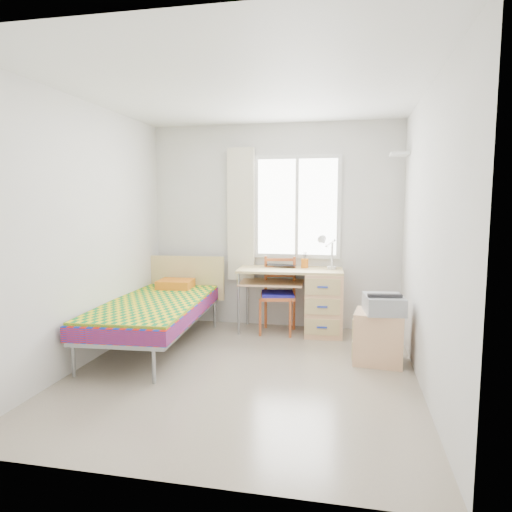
{
  "coord_description": "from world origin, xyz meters",
  "views": [
    {
      "loc": [
        0.96,
        -4.06,
        1.62
      ],
      "look_at": [
        0.01,
        0.55,
        1.06
      ],
      "focal_mm": 32.0,
      "sensor_mm": 36.0,
      "label": 1
    }
  ],
  "objects_px": {
    "cabinet": "(379,337)",
    "chair": "(279,290)",
    "bed": "(158,307)",
    "desk": "(318,299)",
    "printer": "(384,304)"
  },
  "relations": [
    {
      "from": "bed",
      "to": "chair",
      "type": "xyz_separation_m",
      "value": [
        1.24,
        0.84,
        0.09
      ]
    },
    {
      "from": "bed",
      "to": "printer",
      "type": "bearing_deg",
      "value": -5.58
    },
    {
      "from": "desk",
      "to": "printer",
      "type": "height_order",
      "value": "desk"
    },
    {
      "from": "printer",
      "to": "bed",
      "type": "bearing_deg",
      "value": 170.98
    },
    {
      "from": "bed",
      "to": "chair",
      "type": "bearing_deg",
      "value": 30.38
    },
    {
      "from": "desk",
      "to": "cabinet",
      "type": "distance_m",
      "value": 1.14
    },
    {
      "from": "desk",
      "to": "cabinet",
      "type": "relative_size",
      "value": 2.48
    },
    {
      "from": "chair",
      "to": "cabinet",
      "type": "height_order",
      "value": "chair"
    },
    {
      "from": "cabinet",
      "to": "chair",
      "type": "bearing_deg",
      "value": 148.62
    },
    {
      "from": "bed",
      "to": "desk",
      "type": "height_order",
      "value": "bed"
    },
    {
      "from": "cabinet",
      "to": "desk",
      "type": "bearing_deg",
      "value": 132.73
    },
    {
      "from": "bed",
      "to": "desk",
      "type": "bearing_deg",
      "value": 22.84
    },
    {
      "from": "chair",
      "to": "printer",
      "type": "height_order",
      "value": "chair"
    },
    {
      "from": "desk",
      "to": "chair",
      "type": "height_order",
      "value": "chair"
    },
    {
      "from": "desk",
      "to": "cabinet",
      "type": "height_order",
      "value": "desk"
    }
  ]
}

